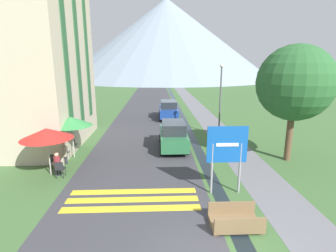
% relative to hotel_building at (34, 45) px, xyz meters
% --- Properties ---
extents(ground_plane, '(160.00, 160.00, 0.00)m').
position_rel_hotel_building_xyz_m(ground_plane, '(9.39, 8.00, -6.66)').
color(ground_plane, '#3D6033').
extents(road, '(6.40, 60.00, 0.01)m').
position_rel_hotel_building_xyz_m(road, '(6.89, 18.00, -6.65)').
color(road, '#38383D').
rests_on(road, ground_plane).
extents(footpath, '(2.20, 60.00, 0.01)m').
position_rel_hotel_building_xyz_m(footpath, '(12.99, 18.00, -6.65)').
color(footpath, slate).
rests_on(footpath, ground_plane).
extents(drainage_channel, '(0.60, 60.00, 0.00)m').
position_rel_hotel_building_xyz_m(drainage_channel, '(10.59, 18.00, -6.65)').
color(drainage_channel, black).
rests_on(drainage_channel, ground_plane).
extents(crosswalk_marking, '(5.44, 1.84, 0.01)m').
position_rel_hotel_building_xyz_m(crosswalk_marking, '(6.89, -8.21, -6.65)').
color(crosswalk_marking, yellow).
rests_on(crosswalk_marking, ground_plane).
extents(mountain_distant, '(72.78, 72.78, 27.04)m').
position_rel_hotel_building_xyz_m(mountain_distant, '(11.50, 78.37, 6.87)').
color(mountain_distant, gray).
rests_on(mountain_distant, ground_plane).
extents(hotel_building, '(5.98, 9.05, 12.42)m').
position_rel_hotel_building_xyz_m(hotel_building, '(0.00, 0.00, 0.00)').
color(hotel_building, '#BCAD93').
rests_on(hotel_building, ground_plane).
extents(road_sign, '(1.71, 0.11, 2.99)m').
position_rel_hotel_building_xyz_m(road_sign, '(10.85, -7.77, -4.72)').
color(road_sign, gray).
rests_on(road_sign, ground_plane).
extents(footbridge, '(1.70, 1.10, 0.65)m').
position_rel_hotel_building_xyz_m(footbridge, '(10.59, -10.20, -6.43)').
color(footbridge, brown).
rests_on(footbridge, ground_plane).
extents(parked_car_near, '(1.80, 4.20, 1.82)m').
position_rel_hotel_building_xyz_m(parked_car_near, '(8.99, -1.58, -5.75)').
color(parked_car_near, '#28663D').
rests_on(parked_car_near, ground_plane).
extents(parked_car_far, '(1.91, 4.40, 1.82)m').
position_rel_hotel_building_xyz_m(parked_car_far, '(9.11, 8.10, -5.74)').
color(parked_car_far, navy).
rests_on(parked_car_far, ground_plane).
extents(cafe_chair_far_left, '(0.40, 0.40, 0.85)m').
position_rel_hotel_building_xyz_m(cafe_chair_far_left, '(2.57, -1.98, -6.14)').
color(cafe_chair_far_left, '#232328').
rests_on(cafe_chair_far_left, ground_plane).
extents(cafe_chair_far_right, '(0.40, 0.40, 0.85)m').
position_rel_hotel_building_xyz_m(cafe_chair_far_right, '(2.47, -1.98, -6.14)').
color(cafe_chair_far_right, '#232328').
rests_on(cafe_chair_far_right, ground_plane).
extents(cafe_chair_middle, '(0.40, 0.40, 0.85)m').
position_rel_hotel_building_xyz_m(cafe_chair_middle, '(2.56, -3.42, -6.14)').
color(cafe_chair_middle, '#232328').
rests_on(cafe_chair_middle, ground_plane).
extents(cafe_chair_near_right, '(0.40, 0.40, 0.85)m').
position_rel_hotel_building_xyz_m(cafe_chair_near_right, '(2.53, -4.78, -6.14)').
color(cafe_chair_near_right, '#232328').
rests_on(cafe_chair_near_right, ground_plane).
extents(cafe_chair_nearest, '(0.40, 0.40, 0.85)m').
position_rel_hotel_building_xyz_m(cafe_chair_nearest, '(3.17, -5.93, -6.14)').
color(cafe_chair_nearest, '#232328').
rests_on(cafe_chair_nearest, ground_plane).
extents(cafe_umbrella_front_red, '(2.50, 2.50, 2.42)m').
position_rel_hotel_building_xyz_m(cafe_umbrella_front_red, '(2.54, -5.50, -4.50)').
color(cafe_umbrella_front_red, '#B7B2A8').
rests_on(cafe_umbrella_front_red, ground_plane).
extents(cafe_umbrella_middle_green, '(2.38, 2.38, 2.48)m').
position_rel_hotel_building_xyz_m(cafe_umbrella_middle_green, '(2.97, -3.05, -4.44)').
color(cafe_umbrella_middle_green, '#B7B2A8').
rests_on(cafe_umbrella_middle_green, ground_plane).
extents(person_seated_near, '(0.32, 0.32, 1.22)m').
position_rel_hotel_building_xyz_m(person_seated_near, '(2.94, -5.62, -5.98)').
color(person_seated_near, '#282833').
rests_on(person_seated_near, ground_plane).
extents(person_seated_far, '(0.32, 0.32, 1.24)m').
position_rel_hotel_building_xyz_m(person_seated_far, '(2.75, -4.08, -5.97)').
color(person_seated_far, '#282833').
rests_on(person_seated_far, ground_plane).
extents(person_standing_terrace, '(0.32, 0.32, 1.75)m').
position_rel_hotel_building_xyz_m(person_standing_terrace, '(2.59, -2.43, -5.64)').
color(person_standing_terrace, '#282833').
rests_on(person_standing_terrace, ground_plane).
extents(streetlamp, '(0.28, 0.28, 5.45)m').
position_rel_hotel_building_xyz_m(streetlamp, '(12.78, 1.64, -3.45)').
color(streetlamp, '#515156').
rests_on(streetlamp, ground_plane).
extents(tree_by_path, '(4.15, 4.15, 6.53)m').
position_rel_hotel_building_xyz_m(tree_by_path, '(15.49, -3.97, -2.22)').
color(tree_by_path, brown).
rests_on(tree_by_path, ground_plane).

